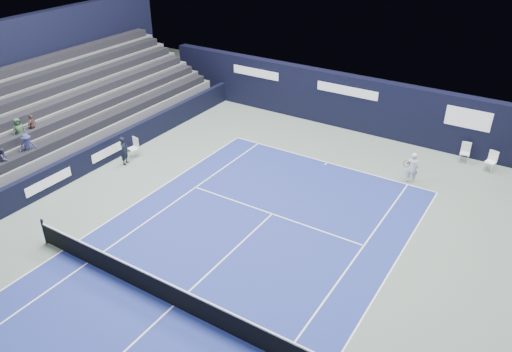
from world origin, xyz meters
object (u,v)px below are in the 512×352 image
at_px(line_judge_chair, 134,146).
at_px(tennis_player, 412,167).
at_px(folding_chair_back_a, 466,149).
at_px(folding_chair_back_b, 492,160).
at_px(tennis_net, 172,294).

bearing_deg(line_judge_chair, tennis_player, 31.12).
bearing_deg(folding_chair_back_a, folding_chair_back_b, -23.42).
relative_size(line_judge_chair, tennis_player, 0.69).
height_order(line_judge_chair, tennis_player, tennis_player).
height_order(folding_chair_back_b, line_judge_chair, line_judge_chair).
bearing_deg(line_judge_chair, folding_chair_back_b, 37.21).
xyz_separation_m(folding_chair_back_a, tennis_net, (-5.76, -15.75, -0.17)).
bearing_deg(tennis_player, folding_chair_back_a, 64.90).
relative_size(folding_chair_back_a, tennis_net, 0.08).
xyz_separation_m(line_judge_chair, tennis_player, (12.79, 5.01, 0.16)).
distance_m(folding_chair_back_a, line_judge_chair, 16.78).
relative_size(folding_chair_back_b, line_judge_chair, 0.98).
relative_size(folding_chair_back_a, line_judge_chair, 0.97).
bearing_deg(tennis_player, tennis_net, -108.56).
height_order(folding_chair_back_b, tennis_net, tennis_net).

